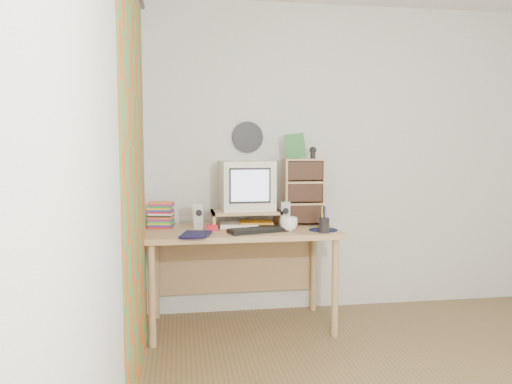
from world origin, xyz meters
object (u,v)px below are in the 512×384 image
object	(u,v)px
cd_rack	(303,192)
keyboard	(258,230)
diary	(182,233)
mug	(289,224)
dvd_stack	(161,211)
crt_monitor	(247,185)
desk	(240,245)

from	to	relation	value
cd_rack	keyboard	bearing A→B (deg)	-141.54
diary	mug	bearing A→B (deg)	19.64
keyboard	dvd_stack	bearing A→B (deg)	141.12
keyboard	cd_rack	bearing A→B (deg)	21.83
dvd_stack	cd_rack	distance (m)	1.10
crt_monitor	keyboard	world-z (taller)	crt_monitor
mug	dvd_stack	bearing A→B (deg)	162.08
crt_monitor	diary	bearing A→B (deg)	-142.71
desk	dvd_stack	bearing A→B (deg)	173.02
crt_monitor	cd_rack	size ratio (longest dim) A/B	0.77
desk	diary	distance (m)	0.55
desk	mug	size ratio (longest dim) A/B	10.87
mug	desk	bearing A→B (deg)	145.69
keyboard	desk	bearing A→B (deg)	98.37
desk	keyboard	bearing A→B (deg)	-67.14
keyboard	diary	xyz separation A→B (m)	(-0.53, -0.07, 0.01)
cd_rack	mug	size ratio (longest dim) A/B	3.99
desk	cd_rack	distance (m)	0.64
desk	crt_monitor	size ratio (longest dim) A/B	3.54
desk	crt_monitor	xyz separation A→B (m)	(0.07, 0.09, 0.44)
keyboard	cd_rack	world-z (taller)	cd_rack
cd_rack	mug	world-z (taller)	cd_rack
cd_rack	dvd_stack	bearing A→B (deg)	-178.60
keyboard	mug	world-z (taller)	mug
dvd_stack	keyboard	bearing A→B (deg)	-13.51
diary	dvd_stack	bearing A→B (deg)	125.29
cd_rack	diary	xyz separation A→B (m)	(-0.94, -0.37, -0.23)
keyboard	mug	size ratio (longest dim) A/B	3.29
crt_monitor	mug	size ratio (longest dim) A/B	3.07
desk	cd_rack	bearing A→B (deg)	6.53
dvd_stack	cd_rack	bearing A→B (deg)	10.15
desk	dvd_stack	size ratio (longest dim) A/B	5.58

